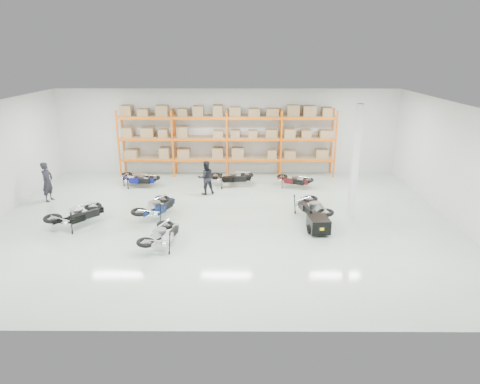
{
  "coord_description": "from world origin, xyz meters",
  "views": [
    {
      "loc": [
        0.8,
        -15.66,
        6.43
      ],
      "look_at": [
        0.71,
        0.26,
        1.1
      ],
      "focal_mm": 32.0,
      "sensor_mm": 36.0,
      "label": 1
    }
  ],
  "objects_px": {
    "moto_touring_right": "(312,204)",
    "moto_back_d": "(294,178)",
    "moto_back_a": "(140,177)",
    "moto_back_b": "(136,175)",
    "moto_black_far_left": "(77,211)",
    "person_back": "(206,178)",
    "moto_silver_left": "(162,231)",
    "trailer": "(318,224)",
    "moto_back_c": "(232,175)",
    "person_left": "(47,182)",
    "moto_blue_centre": "(156,204)"
  },
  "relations": [
    {
      "from": "moto_black_far_left",
      "to": "moto_touring_right",
      "type": "height_order",
      "value": "moto_black_far_left"
    },
    {
      "from": "moto_back_b",
      "to": "moto_back_c",
      "type": "height_order",
      "value": "moto_back_c"
    },
    {
      "from": "moto_black_far_left",
      "to": "moto_back_b",
      "type": "height_order",
      "value": "moto_black_far_left"
    },
    {
      "from": "trailer",
      "to": "moto_back_c",
      "type": "height_order",
      "value": "moto_back_c"
    },
    {
      "from": "trailer",
      "to": "moto_back_a",
      "type": "relative_size",
      "value": 0.91
    },
    {
      "from": "person_left",
      "to": "moto_back_b",
      "type": "bearing_deg",
      "value": -45.45
    },
    {
      "from": "moto_silver_left",
      "to": "moto_back_d",
      "type": "height_order",
      "value": "moto_silver_left"
    },
    {
      "from": "trailer",
      "to": "moto_back_c",
      "type": "xyz_separation_m",
      "value": [
        -3.3,
        5.76,
        0.21
      ]
    },
    {
      "from": "moto_back_a",
      "to": "person_left",
      "type": "xyz_separation_m",
      "value": [
        -3.58,
        -2.05,
        0.38
      ]
    },
    {
      "from": "moto_back_b",
      "to": "moto_back_c",
      "type": "xyz_separation_m",
      "value": [
        4.75,
        -0.13,
        0.08
      ]
    },
    {
      "from": "moto_back_a",
      "to": "moto_back_c",
      "type": "xyz_separation_m",
      "value": [
        4.5,
        0.16,
        0.08
      ]
    },
    {
      "from": "moto_back_a",
      "to": "moto_back_b",
      "type": "relative_size",
      "value": 1.0
    },
    {
      "from": "trailer",
      "to": "moto_back_c",
      "type": "distance_m",
      "value": 6.64
    },
    {
      "from": "moto_back_a",
      "to": "moto_back_d",
      "type": "distance_m",
      "value": 7.54
    },
    {
      "from": "moto_back_a",
      "to": "moto_back_d",
      "type": "bearing_deg",
      "value": -82.68
    },
    {
      "from": "moto_touring_right",
      "to": "trailer",
      "type": "height_order",
      "value": "moto_touring_right"
    },
    {
      "from": "trailer",
      "to": "person_back",
      "type": "bearing_deg",
      "value": 128.9
    },
    {
      "from": "moto_black_far_left",
      "to": "moto_back_a",
      "type": "distance_m",
      "value": 5.1
    },
    {
      "from": "moto_silver_left",
      "to": "moto_back_a",
      "type": "distance_m",
      "value": 7.07
    },
    {
      "from": "person_back",
      "to": "person_left",
      "type": "bearing_deg",
      "value": -10.77
    },
    {
      "from": "moto_silver_left",
      "to": "person_back",
      "type": "distance_m",
      "value": 5.71
    },
    {
      "from": "moto_touring_right",
      "to": "moto_back_d",
      "type": "xyz_separation_m",
      "value": [
        -0.27,
        3.96,
        -0.1
      ]
    },
    {
      "from": "moto_silver_left",
      "to": "moto_black_far_left",
      "type": "distance_m",
      "value": 3.94
    },
    {
      "from": "moto_back_a",
      "to": "moto_back_b",
      "type": "xyz_separation_m",
      "value": [
        -0.24,
        0.3,
        -0.0
      ]
    },
    {
      "from": "trailer",
      "to": "moto_touring_right",
      "type": "bearing_deg",
      "value": 84.2
    },
    {
      "from": "moto_back_d",
      "to": "moto_blue_centre",
      "type": "bearing_deg",
      "value": 148.74
    },
    {
      "from": "moto_silver_left",
      "to": "moto_back_d",
      "type": "distance_m",
      "value": 8.47
    },
    {
      "from": "moto_back_c",
      "to": "person_left",
      "type": "height_order",
      "value": "person_left"
    },
    {
      "from": "person_left",
      "to": "person_back",
      "type": "bearing_deg",
      "value": -72.59
    },
    {
      "from": "trailer",
      "to": "moto_back_d",
      "type": "bearing_deg",
      "value": 86.94
    },
    {
      "from": "moto_back_a",
      "to": "person_back",
      "type": "distance_m",
      "value": 3.52
    },
    {
      "from": "moto_blue_centre",
      "to": "moto_back_b",
      "type": "bearing_deg",
      "value": -44.47
    },
    {
      "from": "moto_touring_right",
      "to": "person_back",
      "type": "height_order",
      "value": "person_back"
    },
    {
      "from": "moto_silver_left",
      "to": "moto_back_c",
      "type": "xyz_separation_m",
      "value": [
        2.22,
        6.85,
        0.02
      ]
    },
    {
      "from": "moto_black_far_left",
      "to": "trailer",
      "type": "bearing_deg",
      "value": -145.08
    },
    {
      "from": "person_left",
      "to": "person_back",
      "type": "height_order",
      "value": "person_left"
    },
    {
      "from": "moto_back_c",
      "to": "person_left",
      "type": "distance_m",
      "value": 8.39
    },
    {
      "from": "moto_black_far_left",
      "to": "person_left",
      "type": "bearing_deg",
      "value": -11.97
    },
    {
      "from": "moto_back_c",
      "to": "moto_back_d",
      "type": "bearing_deg",
      "value": -100.14
    },
    {
      "from": "moto_back_b",
      "to": "person_left",
      "type": "height_order",
      "value": "person_left"
    },
    {
      "from": "trailer",
      "to": "moto_back_b",
      "type": "distance_m",
      "value": 9.98
    },
    {
      "from": "moto_blue_centre",
      "to": "moto_back_c",
      "type": "bearing_deg",
      "value": -102.0
    },
    {
      "from": "moto_black_far_left",
      "to": "moto_touring_right",
      "type": "xyz_separation_m",
      "value": [
        9.05,
        0.94,
        -0.03
      ]
    },
    {
      "from": "person_back",
      "to": "moto_back_a",
      "type": "bearing_deg",
      "value": -36.75
    },
    {
      "from": "moto_back_c",
      "to": "moto_blue_centre",
      "type": "bearing_deg",
      "value": 139.15
    },
    {
      "from": "moto_silver_left",
      "to": "person_left",
      "type": "relative_size",
      "value": 1.03
    },
    {
      "from": "moto_black_far_left",
      "to": "trailer",
      "type": "distance_m",
      "value": 9.08
    },
    {
      "from": "person_left",
      "to": "moto_back_d",
      "type": "bearing_deg",
      "value": -70.37
    },
    {
      "from": "moto_black_far_left",
      "to": "person_left",
      "type": "distance_m",
      "value": 3.72
    },
    {
      "from": "moto_silver_left",
      "to": "moto_back_a",
      "type": "xyz_separation_m",
      "value": [
        -2.28,
        6.69,
        -0.05
      ]
    }
  ]
}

